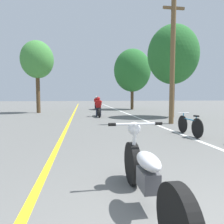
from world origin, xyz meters
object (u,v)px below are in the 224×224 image
roadside_tree_left (37,60)px  motorcycle_rider_far (96,104)px  roadside_tree_right_far (132,71)px  motorcycle_rider_lead (98,109)px  bicycle_parked (190,125)px  roadside_tree_right_near (173,55)px  utility_pole (173,59)px  motorcycle_foreground (147,175)px

roadside_tree_left → motorcycle_rider_far: size_ratio=2.93×
roadside_tree_right_far → motorcycle_rider_lead: roadside_tree_right_far is taller
bicycle_parked → roadside_tree_right_near: bearing=70.2°
roadside_tree_right_far → utility_pole: bearing=-94.2°
utility_pole → motorcycle_rider_far: size_ratio=3.09×
motorcycle_rider_lead → motorcycle_rider_far: (0.41, 7.83, 0.01)m
roadside_tree_left → roadside_tree_right_near: bearing=-26.7°
roadside_tree_right_near → motorcycle_rider_lead: size_ratio=3.09×
roadside_tree_left → bicycle_parked: roadside_tree_left is taller
roadside_tree_right_far → motorcycle_rider_lead: (-4.22, -7.20, -3.61)m
motorcycle_rider_far → bicycle_parked: (2.28, -14.97, -0.18)m
bicycle_parked → roadside_tree_left: bearing=124.1°
utility_pole → bicycle_parked: utility_pole is taller
motorcycle_foreground → bicycle_parked: size_ratio=1.33×
motorcycle_rider_lead → motorcycle_rider_far: motorcycle_rider_far is taller
utility_pole → roadside_tree_right_near: bearing=64.4°
utility_pole → roadside_tree_left: size_ratio=1.05×
utility_pole → roadside_tree_right_far: 11.41m
roadside_tree_right_near → bicycle_parked: bearing=-109.8°
roadside_tree_left → bicycle_parked: size_ratio=3.63×
roadside_tree_right_near → roadside_tree_left: size_ratio=1.02×
roadside_tree_right_far → roadside_tree_left: (-9.01, -3.28, 0.28)m
motorcycle_foreground → motorcycle_rider_far: 19.28m
roadside_tree_right_near → roadside_tree_right_far: roadside_tree_right_far is taller
roadside_tree_right_far → motorcycle_foreground: (-4.56, -18.63, -3.72)m
roadside_tree_right_far → motorcycle_rider_far: size_ratio=3.13×
roadside_tree_left → motorcycle_rider_lead: bearing=-39.3°
utility_pole → motorcycle_foreground: 8.66m
roadside_tree_right_far → motorcycle_rider_far: bearing=170.5°
roadside_tree_left → motorcycle_foreground: roadside_tree_left is taller
motorcycle_rider_far → bicycle_parked: 15.15m
motorcycle_foreground → motorcycle_rider_far: bearing=87.8°
roadside_tree_right_far → motorcycle_foreground: 19.54m
roadside_tree_right_far → bicycle_parked: size_ratio=3.86×
roadside_tree_right_near → motorcycle_rider_lead: bearing=169.0°
roadside_tree_left → motorcycle_rider_lead: (4.79, -3.91, -3.89)m
motorcycle_rider_lead → bicycle_parked: size_ratio=1.20×
motorcycle_foreground → roadside_tree_right_far: bearing=76.3°
roadside_tree_right_near → bicycle_parked: 7.59m
utility_pole → roadside_tree_left: 11.55m
roadside_tree_right_near → roadside_tree_right_far: 8.19m
motorcycle_foreground → roadside_tree_left: bearing=106.2°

